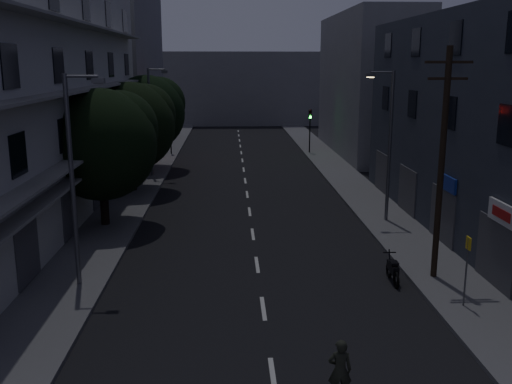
{
  "coord_description": "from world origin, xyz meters",
  "views": [
    {
      "loc": [
        -1.14,
        -12.3,
        8.52
      ],
      "look_at": [
        0.0,
        12.0,
        3.0
      ],
      "focal_mm": 40.0,
      "sensor_mm": 36.0,
      "label": 1
    }
  ],
  "objects": [
    {
      "name": "building_far_end",
      "position": [
        0.0,
        70.0,
        5.0
      ],
      "size": [
        24.0,
        8.0,
        10.0
      ],
      "primitive_type": "cube",
      "color": "slate",
      "rests_on": "ground"
    },
    {
      "name": "building_left",
      "position": [
        -11.98,
        18.0,
        6.99
      ],
      "size": [
        7.0,
        36.0,
        14.0
      ],
      "color": "#B6B6B1",
      "rests_on": "ground"
    },
    {
      "name": "motorcycle",
      "position": [
        5.29,
        8.78,
        0.47
      ],
      "size": [
        0.53,
        1.85,
        1.18
      ],
      "rotation": [
        0.0,
        0.0,
        -0.03
      ],
      "color": "black",
      "rests_on": "ground"
    },
    {
      "name": "building_far_right",
      "position": [
        12.0,
        42.0,
        6.5
      ],
      "size": [
        6.0,
        20.0,
        13.0
      ],
      "primitive_type": "cube",
      "color": "slate",
      "rests_on": "ground"
    },
    {
      "name": "ground",
      "position": [
        0.0,
        25.0,
        0.0
      ],
      "size": [
        160.0,
        160.0,
        0.0
      ],
      "primitive_type": "plane",
      "color": "black",
      "rests_on": "ground"
    },
    {
      "name": "sidewalk_left",
      "position": [
        -7.5,
        25.0,
        0.07
      ],
      "size": [
        3.0,
        90.0,
        0.15
      ],
      "primitive_type": "cube",
      "color": "#565659",
      "rests_on": "ground"
    },
    {
      "name": "tree_near",
      "position": [
        -7.71,
        17.29,
        4.62
      ],
      "size": [
        5.8,
        5.8,
        7.15
      ],
      "color": "black",
      "rests_on": "sidewalk_left"
    },
    {
      "name": "building_far_left",
      "position": [
        -12.0,
        48.0,
        8.0
      ],
      "size": [
        6.0,
        20.0,
        16.0
      ],
      "primitive_type": "cube",
      "color": "slate",
      "rests_on": "ground"
    },
    {
      "name": "lane_markings",
      "position": [
        0.0,
        31.25,
        0.01
      ],
      "size": [
        0.15,
        60.5,
        0.01
      ],
      "color": "beige",
      "rests_on": "ground"
    },
    {
      "name": "traffic_signal_far_right",
      "position": [
        6.51,
        41.42,
        3.1
      ],
      "size": [
        0.28,
        0.37,
        4.1
      ],
      "color": "black",
      "rests_on": "sidewalk_right"
    },
    {
      "name": "traffic_signal_far_left",
      "position": [
        -6.65,
        41.34,
        3.1
      ],
      "size": [
        0.28,
        0.37,
        4.1
      ],
      "color": "black",
      "rests_on": "sidewalk_left"
    },
    {
      "name": "bus_stop_sign",
      "position": [
        7.06,
        6.09,
        1.89
      ],
      "size": [
        0.06,
        0.35,
        2.52
      ],
      "color": "#595B60",
      "rests_on": "sidewalk_right"
    },
    {
      "name": "building_right",
      "position": [
        11.99,
        14.0,
        5.5
      ],
      "size": [
        6.19,
        28.0,
        11.0
      ],
      "color": "#2D313D",
      "rests_on": "ground"
    },
    {
      "name": "street_lamp_left_far",
      "position": [
        -6.93,
        30.72,
        4.6
      ],
      "size": [
        1.51,
        0.25,
        8.0
      ],
      "color": "#515358",
      "rests_on": "sidewalk_left"
    },
    {
      "name": "tree_mid",
      "position": [
        -7.57,
        25.64,
        4.65
      ],
      "size": [
        5.85,
        5.85,
        7.2
      ],
      "color": "black",
      "rests_on": "sidewalk_left"
    },
    {
      "name": "street_lamp_left_near",
      "position": [
        -6.93,
        8.88,
        4.6
      ],
      "size": [
        1.51,
        0.25,
        8.0
      ],
      "color": "slate",
      "rests_on": "sidewalk_left"
    },
    {
      "name": "tree_far",
      "position": [
        -7.61,
        33.68,
        4.83
      ],
      "size": [
        6.04,
        6.04,
        7.46
      ],
      "color": "black",
      "rests_on": "sidewalk_left"
    },
    {
      "name": "street_lamp_right",
      "position": [
        7.26,
        17.38,
        4.6
      ],
      "size": [
        1.51,
        0.25,
        8.0
      ],
      "color": "#54555B",
      "rests_on": "sidewalk_right"
    },
    {
      "name": "utility_pole",
      "position": [
        7.01,
        8.96,
        4.87
      ],
      "size": [
        1.8,
        0.24,
        9.0
      ],
      "color": "black",
      "rests_on": "sidewalk_right"
    },
    {
      "name": "sidewalk_right",
      "position": [
        7.5,
        25.0,
        0.07
      ],
      "size": [
        3.0,
        90.0,
        0.15
      ],
      "primitive_type": "cube",
      "color": "#565659",
      "rests_on": "ground"
    }
  ]
}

